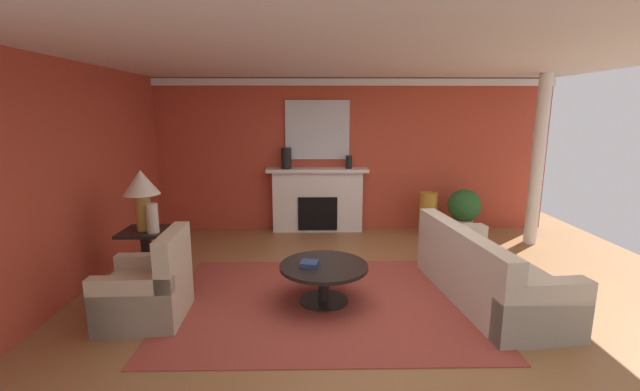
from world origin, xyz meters
TOP-DOWN VIEW (x-y plane):
  - ground_plane at (0.00, 0.00)m, footprint 8.75×8.75m
  - wall_fireplace at (0.00, 2.91)m, footprint 7.33×0.12m
  - wall_window at (-3.42, 0.30)m, footprint 0.12×6.29m
  - ceiling_panel at (0.00, 0.30)m, footprint 7.33×6.29m
  - crown_moulding at (0.00, 2.83)m, footprint 7.33×0.08m
  - area_rug at (-0.47, -0.22)m, footprint 3.47×2.57m
  - fireplace at (-0.50, 2.69)m, footprint 1.80×0.35m
  - mantel_mirror at (-0.50, 2.82)m, footprint 1.14×0.04m
  - sofa at (1.38, -0.18)m, footprint 1.13×2.19m
  - armchair_near_window at (-2.30, -0.59)m, footprint 0.83×0.83m
  - coffee_table at (-0.47, -0.22)m, footprint 1.00×1.00m
  - side_table at (-2.68, 0.37)m, footprint 0.56×0.56m
  - table_lamp at (-2.68, 0.37)m, footprint 0.44×0.44m
  - vase_on_side_table at (-2.53, 0.25)m, footprint 0.14×0.14m
  - vase_tall_corner at (1.42, 2.40)m, footprint 0.31×0.31m
  - vase_mantel_left at (-1.05, 2.65)m, footprint 0.18×0.18m
  - vase_mantel_right at (0.05, 2.65)m, footprint 0.11×0.11m
  - book_red_cover at (-0.63, -0.26)m, footprint 0.22×0.21m
  - potted_plant at (2.02, 2.31)m, footprint 0.56×0.56m
  - column_white at (3.01, 1.91)m, footprint 0.20×0.20m

SIDE VIEW (x-z plane):
  - ground_plane at x=0.00m, z-range 0.00..0.00m
  - area_rug at x=-0.47m, z-range 0.00..0.01m
  - sofa at x=1.38m, z-range -0.13..0.72m
  - armchair_near_window at x=-2.30m, z-range -0.17..0.78m
  - coffee_table at x=-0.47m, z-range 0.11..0.56m
  - vase_tall_corner at x=1.42m, z-range 0.00..0.76m
  - side_table at x=-2.68m, z-range 0.05..0.75m
  - book_red_cover at x=-0.63m, z-range 0.45..0.50m
  - potted_plant at x=2.02m, z-range 0.08..0.91m
  - fireplace at x=-0.50m, z-range -0.03..1.12m
  - vase_on_side_table at x=-2.53m, z-range 0.70..1.06m
  - table_lamp at x=-2.68m, z-range 0.85..1.60m
  - vase_mantel_right at x=0.05m, z-range 1.15..1.38m
  - vase_mantel_left at x=-1.05m, z-range 1.15..1.52m
  - wall_fireplace at x=0.00m, z-range 0.00..2.72m
  - wall_window at x=-3.42m, z-range 0.00..2.72m
  - column_white at x=3.01m, z-range 0.00..2.72m
  - mantel_mirror at x=-0.50m, z-range 1.30..2.34m
  - crown_moulding at x=0.00m, z-range 2.58..2.70m
  - ceiling_panel at x=0.00m, z-range 2.72..2.78m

